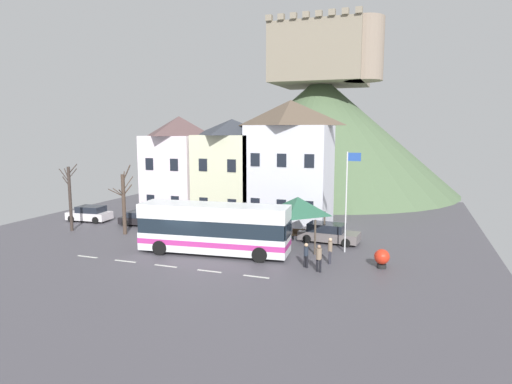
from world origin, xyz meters
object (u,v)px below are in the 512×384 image
townhouse_02 (290,163)px  bus_shelter (298,206)px  pedestrian_01 (319,256)px  bare_tree_00 (124,202)px  pedestrian_00 (330,249)px  parked_car_02 (144,219)px  townhouse_00 (180,166)px  parked_car_00 (328,233)px  harbour_buoy (382,258)px  townhouse_01 (232,169)px  hilltop_castle (320,130)px  pedestrian_02 (306,254)px  public_bench (302,235)px  parked_car_01 (90,214)px  flagpole (347,195)px  transit_bus (214,229)px  bare_tree_01 (70,197)px

townhouse_02 → bus_shelter: bearing=-70.3°
pedestrian_01 → bare_tree_00: (-16.80, 4.21, 1.68)m
pedestrian_00 → pedestrian_01: size_ratio=1.01×
parked_car_02 → pedestrian_00: 18.48m
townhouse_00 → parked_car_02: bearing=-96.5°
parked_car_00 → pedestrian_00: size_ratio=2.71×
bus_shelter → harbour_buoy: bus_shelter is taller
townhouse_01 → harbour_buoy: size_ratio=7.92×
hilltop_castle → pedestrian_02: (6.34, -35.02, -7.60)m
pedestrian_01 → bare_tree_00: bare_tree_00 is taller
townhouse_00 → pedestrian_01: 21.48m
townhouse_02 → pedestrian_00: bearing=-62.2°
pedestrian_01 → townhouse_00: bearing=141.8°
townhouse_00 → bus_shelter: 16.10m
townhouse_00 → hilltop_castle: 24.67m
pedestrian_02 → harbour_buoy: pedestrian_02 is taller
townhouse_01 → public_bench: (8.31, -6.18, -4.24)m
pedestrian_01 → public_bench: size_ratio=1.07×
parked_car_01 → parked_car_02: parked_car_01 is taller
parked_car_02 → flagpole: 18.65m
harbour_buoy → flagpole: bearing=132.3°
parked_car_01 → townhouse_00: bearing=-144.0°
parked_car_00 → parked_car_01: size_ratio=1.14×
pedestrian_00 → bare_tree_00: 17.38m
townhouse_01 → bare_tree_00: size_ratio=1.65×
pedestrian_02 → flagpole: size_ratio=0.22×
townhouse_02 → public_bench: 7.78m
transit_bus → bare_tree_01: size_ratio=1.87×
parked_car_00 → bare_tree_01: 21.44m
flagpole → harbour_buoy: (2.59, -2.84, -3.37)m
pedestrian_00 → pedestrian_01: pedestrian_00 is taller
townhouse_02 → transit_bus: bearing=-102.0°
townhouse_01 → bare_tree_01: bearing=-138.9°
transit_bus → pedestrian_02: transit_bus is taller
bus_shelter → pedestrian_01: size_ratio=2.19×
townhouse_01 → pedestrian_00: bearing=-44.7°
townhouse_01 → hilltop_castle: (3.79, 22.50, 3.73)m
townhouse_01 → bus_shelter: townhouse_01 is taller
parked_car_02 → pedestrian_01: 18.83m
bare_tree_01 → parked_car_00: bearing=9.3°
pedestrian_02 → bare_tree_00: (-15.88, 3.61, 1.80)m
harbour_buoy → pedestrian_02: bearing=-161.9°
townhouse_01 → harbour_buoy: townhouse_01 is taller
townhouse_01 → bare_tree_00: bearing=-122.9°
hilltop_castle → pedestrian_00: size_ratio=21.73×
pedestrian_00 → parked_car_02: bearing=161.8°
transit_bus → flagpole: bearing=16.6°
parked_car_01 → flagpole: bearing=168.9°
townhouse_01 → public_bench: bearing=-36.7°
bus_shelter → harbour_buoy: (6.15, -3.20, -2.34)m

